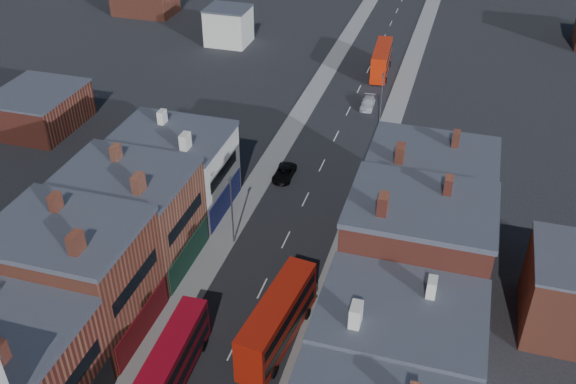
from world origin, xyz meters
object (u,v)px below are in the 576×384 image
Objects in this scene: bus_2 at (381,60)px; car_2 at (284,173)px; bus_1 at (277,320)px; bus_0 at (175,356)px; ped_3 at (316,290)px; car_3 at (368,103)px.

bus_2 is 35.51m from car_2.
bus_2 is (-1.31, 60.98, -0.22)m from bus_1.
bus_0 is 0.93× the size of bus_2.
bus_2 is 2.26× the size of car_2.
ped_3 is (1.80, 6.38, -1.71)m from bus_1.
bus_2 is 6.30× the size of ped_3.
bus_2 is 2.34× the size of car_3.
bus_0 is 2.18× the size of car_3.
bus_2 is 12.94m from car_3.
bus_1 reaches higher than ped_3.
bus_0 is 2.11× the size of car_2.
bus_1 is at bearing -90.95° from car_3.
ped_3 reaches higher than car_2.
bus_0 reaches higher than car_3.
bus_0 is 0.85× the size of bus_1.
car_2 is 21.65m from ped_3.
ped_3 is at bearing 52.85° from bus_0.
bus_0 is 15.21m from ped_3.
ped_3 is at bearing -90.25° from bus_2.
bus_2 is (5.61, 66.98, 0.16)m from bus_0.
car_2 is at bearing -103.24° from bus_2.
bus_1 is 6.85m from ped_3.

